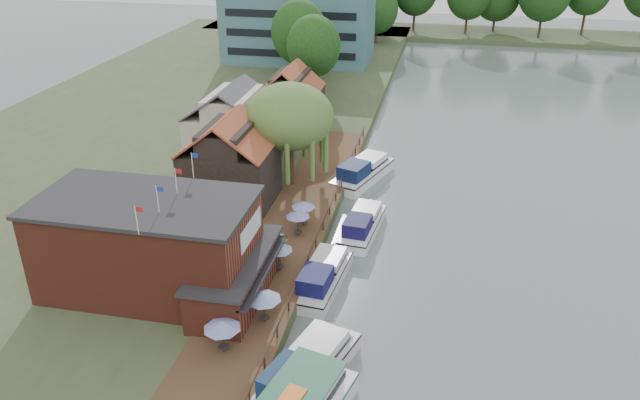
# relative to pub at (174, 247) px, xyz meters

# --- Properties ---
(ground) EXTENTS (260.00, 260.00, 0.00)m
(ground) POSITION_rel_pub_xyz_m (14.00, 1.00, -4.65)
(ground) COLOR #576463
(ground) RESTS_ON ground
(land_bank) EXTENTS (50.00, 140.00, 1.00)m
(land_bank) POSITION_rel_pub_xyz_m (-16.00, 36.00, -4.15)
(land_bank) COLOR #384728
(land_bank) RESTS_ON ground
(quay_deck) EXTENTS (6.00, 50.00, 0.10)m
(quay_deck) POSITION_rel_pub_xyz_m (6.00, 11.00, -3.60)
(quay_deck) COLOR #47301E
(quay_deck) RESTS_ON land_bank
(quay_rail) EXTENTS (0.20, 49.00, 1.00)m
(quay_rail) POSITION_rel_pub_xyz_m (8.70, 11.50, -3.15)
(quay_rail) COLOR black
(quay_rail) RESTS_ON land_bank
(pub) EXTENTS (20.00, 11.00, 7.30)m
(pub) POSITION_rel_pub_xyz_m (0.00, 0.00, 0.00)
(pub) COLOR maroon
(pub) RESTS_ON land_bank
(hotel_block) EXTENTS (25.40, 12.40, 12.30)m
(hotel_block) POSITION_rel_pub_xyz_m (-8.00, 71.00, 2.50)
(hotel_block) COLOR #38666B
(hotel_block) RESTS_ON land_bank
(cottage_a) EXTENTS (8.60, 7.60, 8.50)m
(cottage_a) POSITION_rel_pub_xyz_m (-1.00, 15.00, 0.60)
(cottage_a) COLOR black
(cottage_a) RESTS_ON land_bank
(cottage_b) EXTENTS (9.60, 8.60, 8.50)m
(cottage_b) POSITION_rel_pub_xyz_m (-4.00, 25.00, 0.60)
(cottage_b) COLOR beige
(cottage_b) RESTS_ON land_bank
(cottage_c) EXTENTS (7.60, 7.60, 8.50)m
(cottage_c) POSITION_rel_pub_xyz_m (0.00, 34.00, 0.60)
(cottage_c) COLOR black
(cottage_c) RESTS_ON land_bank
(willow) EXTENTS (8.60, 8.60, 10.43)m
(willow) POSITION_rel_pub_xyz_m (3.50, 20.00, 1.56)
(willow) COLOR #476B2D
(willow) RESTS_ON land_bank
(umbrella_0) EXTENTS (2.43, 2.43, 2.38)m
(umbrella_0) POSITION_rel_pub_xyz_m (5.71, -6.04, -2.36)
(umbrella_0) COLOR navy
(umbrella_0) RESTS_ON quay_deck
(umbrella_1) EXTENTS (2.46, 2.46, 2.38)m
(umbrella_1) POSITION_rel_pub_xyz_m (7.37, -2.50, -2.36)
(umbrella_1) COLOR navy
(umbrella_1) RESTS_ON quay_deck
(umbrella_2) EXTENTS (2.07, 2.07, 2.38)m
(umbrella_2) POSITION_rel_pub_xyz_m (5.82, -0.83, -2.36)
(umbrella_2) COLOR navy
(umbrella_2) RESTS_ON quay_deck
(umbrella_3) EXTENTS (2.22, 2.22, 2.38)m
(umbrella_3) POSITION_rel_pub_xyz_m (6.64, 3.97, -2.36)
(umbrella_3) COLOR #1B3E94
(umbrella_3) RESTS_ON quay_deck
(umbrella_4) EXTENTS (2.38, 2.38, 2.38)m
(umbrella_4) POSITION_rel_pub_xyz_m (5.72, 5.53, -2.36)
(umbrella_4) COLOR navy
(umbrella_4) RESTS_ON quay_deck
(umbrella_5) EXTENTS (2.08, 2.08, 2.38)m
(umbrella_5) POSITION_rel_pub_xyz_m (6.79, 9.63, -2.36)
(umbrella_5) COLOR navy
(umbrella_5) RESTS_ON quay_deck
(umbrella_6) EXTENTS (2.11, 2.11, 2.38)m
(umbrella_6) POSITION_rel_pub_xyz_m (6.85, 11.49, -2.36)
(umbrella_6) COLOR navy
(umbrella_6) RESTS_ON quay_deck
(cruiser_0) EXTENTS (6.47, 11.33, 2.65)m
(cruiser_0) POSITION_rel_pub_xyz_m (11.24, -6.64, -3.33)
(cruiser_0) COLOR silver
(cruiser_0) RESTS_ON ground
(cruiser_1) EXTENTS (4.06, 10.00, 2.36)m
(cruiser_1) POSITION_rel_pub_xyz_m (10.05, 4.15, -3.47)
(cruiser_1) COLOR silver
(cruiser_1) RESTS_ON ground
(cruiser_2) EXTENTS (4.00, 9.78, 2.30)m
(cruiser_2) POSITION_rel_pub_xyz_m (11.82, 13.18, -3.50)
(cruiser_2) COLOR white
(cruiser_2) RESTS_ON ground
(cruiser_3) EXTENTS (6.71, 11.22, 2.62)m
(cruiser_3) POSITION_rel_pub_xyz_m (10.19, 24.55, -3.34)
(cruiser_3) COLOR white
(cruiser_3) RESTS_ON ground
(bank_tree_0) EXTENTS (6.36, 6.36, 12.62)m
(bank_tree_0) POSITION_rel_pub_xyz_m (0.45, 43.71, 2.66)
(bank_tree_0) COLOR #143811
(bank_tree_0) RESTS_ON land_bank
(bank_tree_1) EXTENTS (7.46, 7.46, 11.85)m
(bank_tree_1) POSITION_rel_pub_xyz_m (-0.48, 49.02, 2.28)
(bank_tree_1) COLOR #143811
(bank_tree_1) RESTS_ON land_bank
(bank_tree_2) EXTENTS (8.54, 8.54, 12.35)m
(bank_tree_2) POSITION_rel_pub_xyz_m (-4.85, 58.42, 2.52)
(bank_tree_2) COLOR #143811
(bank_tree_2) RESTS_ON land_bank
(bank_tree_3) EXTENTS (8.47, 8.47, 11.83)m
(bank_tree_3) POSITION_rel_pub_xyz_m (-2.91, 77.27, 2.26)
(bank_tree_3) COLOR #143811
(bank_tree_3) RESTS_ON land_bank
(bank_tree_4) EXTENTS (8.40, 8.40, 11.44)m
(bank_tree_4) POSITION_rel_pub_xyz_m (3.34, 87.95, 2.07)
(bank_tree_4) COLOR #143811
(bank_tree_4) RESTS_ON land_bank
(bank_tree_5) EXTENTS (6.07, 6.07, 12.75)m
(bank_tree_5) POSITION_rel_pub_xyz_m (0.43, 95.14, 2.72)
(bank_tree_5) COLOR #143811
(bank_tree_5) RESTS_ON land_bank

